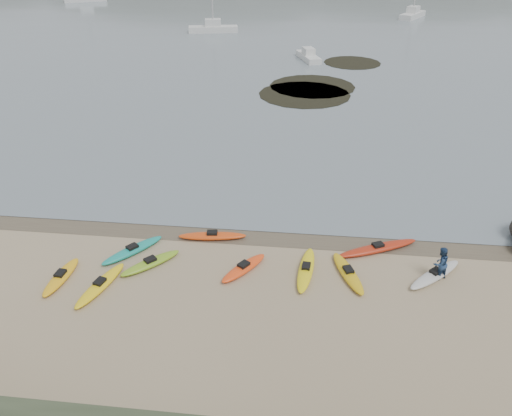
# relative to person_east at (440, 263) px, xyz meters

# --- Properties ---
(ground) EXTENTS (600.00, 600.00, 0.00)m
(ground) POSITION_rel_person_east_xyz_m (-9.13, 3.16, -0.86)
(ground) COLOR tan
(ground) RESTS_ON ground
(wet_sand) EXTENTS (60.00, 60.00, 0.00)m
(wet_sand) POSITION_rel_person_east_xyz_m (-9.13, 2.86, -0.86)
(wet_sand) COLOR brown
(wet_sand) RESTS_ON ground
(kayaks) EXTENTS (19.83, 7.69, 0.34)m
(kayaks) POSITION_rel_person_east_xyz_m (-9.36, -0.07, -0.69)
(kayaks) COLOR #80AF23
(kayaks) RESTS_ON ground
(person_east) EXTENTS (1.05, 1.00, 1.72)m
(person_east) POSITION_rel_person_east_xyz_m (0.00, 0.00, 0.00)
(person_east) COLOR navy
(person_east) RESTS_ON ground
(kelp_mats) EXTENTS (13.44, 21.61, 0.04)m
(kelp_mats) POSITION_rel_person_east_xyz_m (-5.64, 33.00, -0.83)
(kelp_mats) COLOR black
(kelp_mats) RESTS_ON water
(moored_boats) EXTENTS (105.52, 83.94, 1.22)m
(moored_boats) POSITION_rel_person_east_xyz_m (-12.14, 83.52, -0.32)
(moored_boats) COLOR silver
(moored_boats) RESTS_ON ground
(far_hills) EXTENTS (550.00, 135.00, 80.00)m
(far_hills) POSITION_rel_person_east_xyz_m (30.25, 197.13, -16.79)
(far_hills) COLOR #384235
(far_hills) RESTS_ON ground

